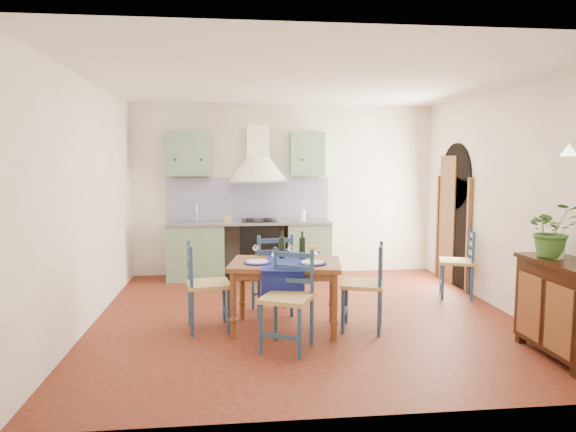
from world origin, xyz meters
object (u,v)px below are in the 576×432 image
Objects in this scene: dining_table at (286,270)px; sideboard at (566,306)px; potted_plant at (552,230)px; chair_near at (288,298)px.

dining_table is 1.25× the size of sideboard.
potted_plant is (-0.03, 0.22, 0.70)m from sideboard.
chair_near reaches higher than sideboard.
dining_table is 1.33× the size of chair_near.
chair_near is at bearing 172.89° from potted_plant.
sideboard is 0.73m from potted_plant.
dining_table is 2.45× the size of potted_plant.
potted_plant is at bearing -19.61° from dining_table.
potted_plant reaches higher than chair_near.
sideboard is 1.95× the size of potted_plant.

